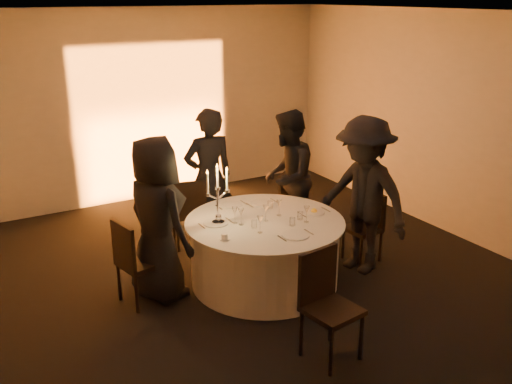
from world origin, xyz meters
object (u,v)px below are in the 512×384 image
banquet_table (265,252)px  chair_right (367,223)px  guest_right (363,196)px  coffee_cup (224,237)px  guest_back_left (209,178)px  chair_back_right (278,198)px  guest_back_right (288,177)px  chair_back_left (189,209)px  guest_left (157,219)px  chair_left (134,258)px  chair_front (326,298)px  candelabra (218,203)px

banquet_table → chair_right: 1.43m
guest_right → coffee_cup: size_ratio=17.15×
guest_back_left → chair_right: bearing=139.3°
chair_back_right → guest_back_right: guest_back_right is taller
chair_back_left → guest_right: guest_right is taller
guest_left → guest_back_right: 2.13m
chair_back_right → guest_back_right: (-0.03, -0.29, 0.39)m
chair_left → guest_back_right: (2.34, 0.63, 0.35)m
chair_back_left → coffee_cup: bearing=93.5°
chair_back_right → chair_front: size_ratio=0.87×
chair_back_left → guest_left: size_ratio=0.52×
chair_back_right → coffee_cup: (-1.55, -1.43, 0.30)m
chair_front → guest_back_right: (1.13, 2.38, 0.31)m
chair_left → coffee_cup: (0.82, -0.51, 0.26)m
guest_right → candelabra: (-1.66, 0.47, 0.07)m
guest_back_left → guest_back_right: size_ratio=1.03×
chair_back_right → guest_left: size_ratio=0.49×
guest_left → chair_front: bearing=-168.0°
chair_left → guest_back_left: 1.77m
banquet_table → candelabra: size_ratio=2.60×
chair_back_left → guest_back_left: (0.29, -0.00, 0.38)m
chair_left → candelabra: 1.07m
chair_back_left → banquet_table: bearing=118.4°
chair_right → guest_back_left: size_ratio=0.47×
chair_left → coffee_cup: size_ratio=8.67×
guest_left → candelabra: bearing=-115.6°
guest_right → candelabra: bearing=-119.3°
chair_back_right → guest_back_left: bearing=-42.1°
chair_back_left → chair_front: (0.12, -2.79, 0.05)m
chair_right → guest_right: bearing=-58.4°
guest_back_left → chair_back_right: bearing=175.8°
banquet_table → candelabra: bearing=158.3°
chair_back_right → chair_front: chair_front is taller
chair_right → candelabra: bearing=-103.0°
banquet_table → coffee_cup: bearing=-159.8°
chair_right → guest_right: size_ratio=0.46×
chair_front → guest_right: 1.88m
guest_back_right → coffee_cup: size_ratio=16.15×
guest_left → candelabra: 0.69m
chair_back_right → guest_right: 1.56m
chair_front → candelabra: size_ratio=1.48×
chair_front → guest_back_right: size_ratio=0.58×
guest_back_right → coffee_cup: guest_back_right is taller
chair_left → chair_back_left: 1.51m
candelabra → chair_back_right: bearing=35.4°
chair_back_left → guest_left: bearing=64.9°
chair_left → guest_back_left: (1.38, 1.04, 0.38)m
banquet_table → chair_right: size_ratio=2.07×
banquet_table → guest_left: (-1.15, 0.31, 0.52)m
chair_back_left → candelabra: (-0.13, -1.13, 0.48)m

